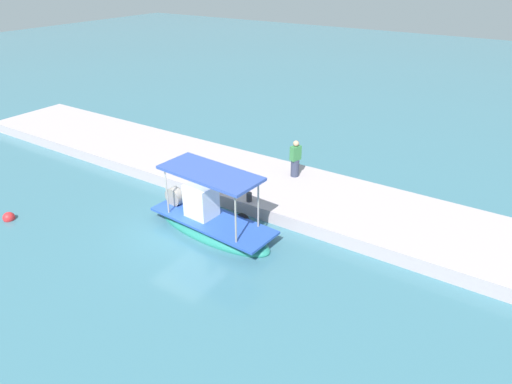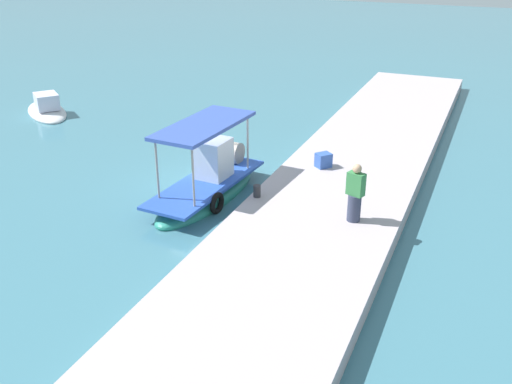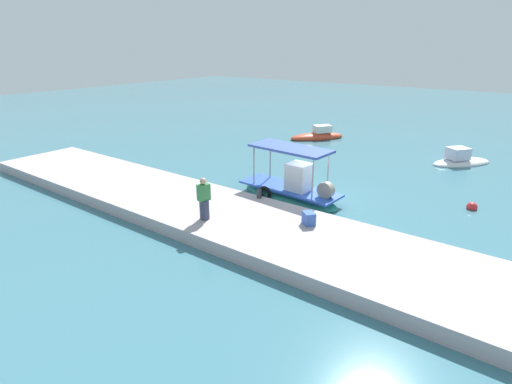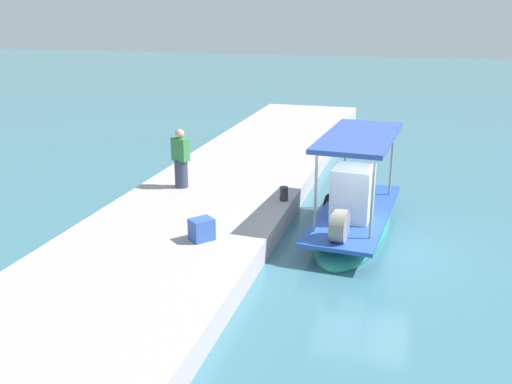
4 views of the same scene
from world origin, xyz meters
name	(u,v)px [view 2 (image 2 of 4)]	position (x,y,z in m)	size (l,w,h in m)	color
ground_plane	(211,184)	(0.00, 0.00, 0.00)	(120.00, 120.00, 0.00)	teal
dock_quay	(335,198)	(0.00, -4.65, 0.28)	(36.00, 4.88, 0.57)	#B3A5AA
main_fishing_boat	(208,184)	(-1.00, -0.42, 0.46)	(5.67, 2.16, 3.02)	#278775
fisherman_near_bollard	(355,195)	(-1.91, -5.75, 1.38)	(0.51, 0.57, 1.79)	#343B53
mooring_bollard	(257,191)	(-1.49, -2.46, 0.77)	(0.24, 0.24, 0.40)	#2D2D33
cargo_crate	(323,160)	(1.84, -3.67, 0.83)	(0.52, 0.42, 0.52)	#345AAF
marker_buoy	(208,120)	(6.70, 3.56, 0.10)	(0.49, 0.49, 0.49)	red
moored_boat_near	(47,110)	(4.68, 11.63, 0.18)	(3.92, 4.35, 1.36)	silver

